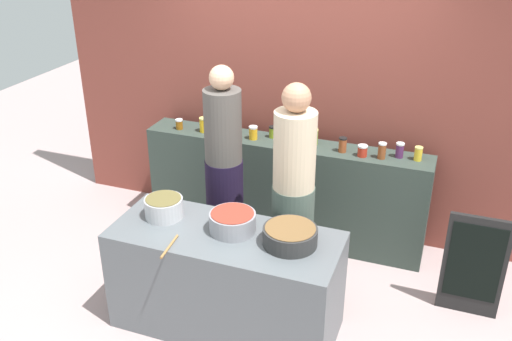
% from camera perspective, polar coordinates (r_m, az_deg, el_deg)
% --- Properties ---
extents(ground, '(12.00, 12.00, 0.00)m').
position_cam_1_polar(ground, '(4.87, -1.48, -12.91)').
color(ground, '#AB9392').
extents(storefront_wall, '(4.80, 0.12, 3.00)m').
position_cam_1_polar(storefront_wall, '(5.39, 4.15, 9.14)').
color(storefront_wall, brown).
rests_on(storefront_wall, ground).
extents(display_shelf, '(2.70, 0.36, 1.00)m').
position_cam_1_polar(display_shelf, '(5.46, 2.75, -1.96)').
color(display_shelf, '#313F38').
rests_on(display_shelf, ground).
extents(prep_table, '(1.70, 0.70, 0.83)m').
position_cam_1_polar(prep_table, '(4.39, -3.02, -10.97)').
color(prep_table, '#575E63').
rests_on(prep_table, ground).
extents(preserve_jar_0, '(0.07, 0.07, 0.10)m').
position_cam_1_polar(preserve_jar_0, '(5.57, -7.71, 4.63)').
color(preserve_jar_0, '#884F11').
rests_on(preserve_jar_0, display_shelf).
extents(preserve_jar_1, '(0.09, 0.09, 0.14)m').
position_cam_1_polar(preserve_jar_1, '(5.47, -5.25, 4.60)').
color(preserve_jar_1, gold).
rests_on(preserve_jar_1, display_shelf).
extents(preserve_jar_2, '(0.07, 0.07, 0.12)m').
position_cam_1_polar(preserve_jar_2, '(5.41, -2.50, 4.31)').
color(preserve_jar_2, '#AA3521').
rests_on(preserve_jar_2, display_shelf).
extents(preserve_jar_3, '(0.08, 0.08, 0.13)m').
position_cam_1_polar(preserve_jar_3, '(5.28, -0.28, 3.82)').
color(preserve_jar_3, gold).
rests_on(preserve_jar_3, display_shelf).
extents(preserve_jar_4, '(0.07, 0.07, 0.11)m').
position_cam_1_polar(preserve_jar_4, '(5.32, 1.67, 3.89)').
color(preserve_jar_4, olive).
rests_on(preserve_jar_4, display_shelf).
extents(preserve_jar_5, '(0.07, 0.07, 0.11)m').
position_cam_1_polar(preserve_jar_5, '(5.28, 2.88, 3.72)').
color(preserve_jar_5, yellow).
rests_on(preserve_jar_5, display_shelf).
extents(preserve_jar_6, '(0.09, 0.09, 0.13)m').
position_cam_1_polar(preserve_jar_6, '(5.17, 4.27, 3.29)').
color(preserve_jar_6, '#B93A0F').
rests_on(preserve_jar_6, display_shelf).
extents(preserve_jar_7, '(0.07, 0.07, 0.15)m').
position_cam_1_polar(preserve_jar_7, '(5.19, 5.86, 3.40)').
color(preserve_jar_7, olive).
rests_on(preserve_jar_7, display_shelf).
extents(preserve_jar_8, '(0.07, 0.07, 0.14)m').
position_cam_1_polar(preserve_jar_8, '(5.07, 8.69, 2.58)').
color(preserve_jar_8, brown).
rests_on(preserve_jar_8, display_shelf).
extents(preserve_jar_9, '(0.09, 0.09, 0.10)m').
position_cam_1_polar(preserve_jar_9, '(5.01, 10.64, 1.96)').
color(preserve_jar_9, '#B62D1B').
rests_on(preserve_jar_9, display_shelf).
extents(preserve_jar_10, '(0.07, 0.07, 0.14)m').
position_cam_1_polar(preserve_jar_10, '(5.00, 12.53, 1.96)').
color(preserve_jar_10, brown).
rests_on(preserve_jar_10, display_shelf).
extents(preserve_jar_11, '(0.07, 0.07, 0.13)m').
position_cam_1_polar(preserve_jar_11, '(5.06, 14.22, 2.00)').
color(preserve_jar_11, '#522553').
rests_on(preserve_jar_11, display_shelf).
extents(preserve_jar_12, '(0.07, 0.07, 0.12)m').
position_cam_1_polar(preserve_jar_12, '(5.04, 15.97, 1.64)').
color(preserve_jar_12, gold).
rests_on(preserve_jar_12, display_shelf).
extents(cooking_pot_left, '(0.29, 0.29, 0.16)m').
position_cam_1_polar(cooking_pot_left, '(4.38, -9.22, -3.69)').
color(cooking_pot_left, '#B7B7BC').
rests_on(cooking_pot_left, prep_table).
extents(cooking_pot_center, '(0.34, 0.34, 0.15)m').
position_cam_1_polar(cooking_pot_center, '(4.16, -2.37, -5.18)').
color(cooking_pot_center, gray).
rests_on(cooking_pot_center, prep_table).
extents(cooking_pot_right, '(0.39, 0.39, 0.13)m').
position_cam_1_polar(cooking_pot_right, '(4.01, 3.44, -6.58)').
color(cooking_pot_right, '#2D2D2D').
rests_on(cooking_pot_right, prep_table).
extents(wooden_spoon, '(0.05, 0.29, 0.02)m').
position_cam_1_polar(wooden_spoon, '(4.05, -8.69, -7.54)').
color(wooden_spoon, '#9E703D').
rests_on(wooden_spoon, prep_table).
extents(cook_with_tongs, '(0.33, 0.33, 1.85)m').
position_cam_1_polar(cook_with_tongs, '(4.90, -3.21, -0.80)').
color(cook_with_tongs, black).
rests_on(cook_with_tongs, ground).
extents(cook_in_cap, '(0.34, 0.34, 1.85)m').
position_cam_1_polar(cook_in_cap, '(4.50, 3.73, -3.46)').
color(cook_in_cap, '#45554B').
rests_on(cook_in_cap, ground).
extents(chalkboard_sign, '(0.47, 0.05, 0.88)m').
position_cam_1_polar(chalkboard_sign, '(4.80, 21.01, -8.92)').
color(chalkboard_sign, black).
rests_on(chalkboard_sign, ground).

